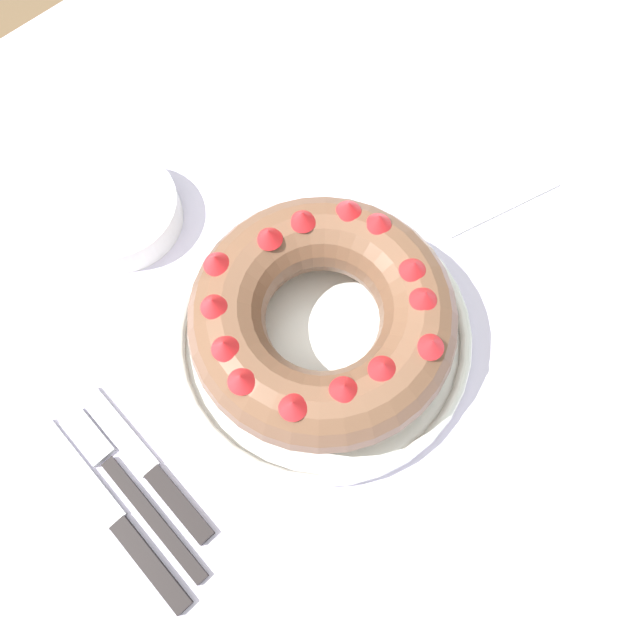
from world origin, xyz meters
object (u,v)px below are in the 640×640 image
object	(u,v)px
fork	(123,480)
napkin	(481,177)
serving_dish	(320,337)
side_bowl	(119,212)
bundt_cake	(320,319)
serving_knife	(120,525)
cake_knife	(154,473)

from	to	relation	value
fork	napkin	world-z (taller)	fork
serving_dish	side_bowl	size ratio (longest dim) A/B	2.26
bundt_cake	fork	world-z (taller)	bundt_cake
serving_knife	bundt_cake	bearing A→B (deg)	7.00
cake_knife	napkin	bearing A→B (deg)	-2.80
bundt_cake	serving_knife	size ratio (longest dim) A/B	1.15
serving_knife	side_bowl	distance (m)	0.32
serving_knife	napkin	bearing A→B (deg)	8.23
fork	serving_dish	bearing A→B (deg)	-11.48
bundt_cake	cake_knife	distance (m)	0.21
fork	cake_knife	distance (m)	0.03
bundt_cake	serving_knife	distance (m)	0.26
side_bowl	napkin	world-z (taller)	side_bowl
cake_knife	napkin	xyz separation A→B (m)	(0.47, 0.01, -0.00)
fork	serving_knife	distance (m)	0.04
serving_dish	bundt_cake	size ratio (longest dim) A/B	1.18
bundt_cake	fork	xyz separation A→B (m)	(-0.23, 0.02, -0.05)
cake_knife	napkin	world-z (taller)	cake_knife
cake_knife	napkin	distance (m)	0.47
serving_dish	serving_knife	size ratio (longest dim) A/B	1.36
serving_dish	side_bowl	world-z (taller)	side_bowl
fork	cake_knife	xyz separation A→B (m)	(0.02, -0.01, 0.00)
serving_dish	serving_knife	world-z (taller)	serving_dish
fork	bundt_cake	bearing A→B (deg)	-11.47
bundt_cake	serving_knife	world-z (taller)	bundt_cake
serving_knife	side_bowl	xyz separation A→B (m)	(0.19, 0.25, 0.01)
serving_dish	cake_knife	bearing A→B (deg)	177.24
fork	side_bowl	world-z (taller)	side_bowl
serving_dish	napkin	distance (m)	0.26
serving_knife	side_bowl	world-z (taller)	side_bowl
serving_knife	cake_knife	distance (m)	0.05
bundt_cake	serving_knife	xyz separation A→B (m)	(-0.25, -0.01, -0.05)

